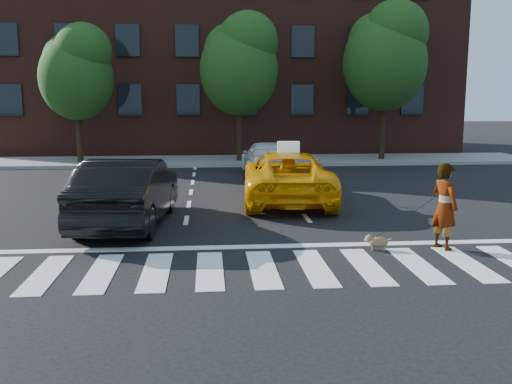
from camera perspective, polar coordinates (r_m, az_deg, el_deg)
ground at (r=10.85m, az=0.70°, el=-7.71°), size 120.00×120.00×0.00m
crosswalk at (r=10.85m, az=0.70°, el=-7.68°), size 13.00×2.40×0.01m
stop_line at (r=12.38m, az=-0.01°, el=-5.48°), size 12.00×0.30×0.01m
sidewalk_far at (r=28.01m, az=-2.74°, el=3.15°), size 30.00×4.00×0.15m
building at (r=35.43m, az=-3.28°, el=14.10°), size 26.00×10.00×12.00m
tree_left at (r=27.97m, az=-17.50°, el=11.67°), size 3.39×3.38×6.50m
tree_mid at (r=27.40m, az=-1.64°, el=13.02°), size 3.69×3.69×7.10m
tree_right at (r=28.68m, az=12.87°, el=13.46°), size 4.00×4.00×7.70m
taxi at (r=17.44m, az=3.15°, el=1.52°), size 2.96×5.76×1.55m
black_sedan at (r=14.65m, az=-12.67°, el=0.02°), size 2.22×5.27×1.69m
white_suv at (r=23.06m, az=1.19°, el=3.31°), size 1.96×4.79×1.39m
woman at (r=12.65m, az=18.33°, el=-1.39°), size 0.66×0.79×1.85m
dog at (r=12.34m, az=11.98°, el=-4.86°), size 0.56×0.35×0.33m
taxi_sign at (r=17.14m, az=3.27°, el=4.53°), size 0.67×0.32×0.32m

